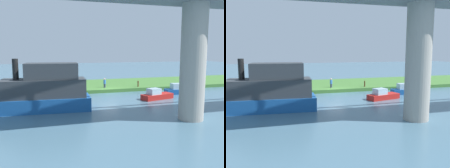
# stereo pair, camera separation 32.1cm
# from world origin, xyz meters

# --- Properties ---
(ground_plane) EXTENTS (160.00, 160.00, 0.00)m
(ground_plane) POSITION_xyz_m (0.00, 0.00, 0.00)
(ground_plane) COLOR #476B7F
(grassy_bank) EXTENTS (80.00, 12.00, 0.50)m
(grassy_bank) POSITION_xyz_m (0.00, -6.00, 0.25)
(grassy_bank) COLOR #427533
(grassy_bank) RESTS_ON ground
(bridge_pylon) EXTENTS (2.17, 2.17, 9.98)m
(bridge_pylon) POSITION_xyz_m (-3.22, 14.91, 4.99)
(bridge_pylon) COLOR #9E998E
(bridge_pylon) RESTS_ON ground
(person_on_bank) EXTENTS (0.50, 0.50, 1.39)m
(person_on_bank) POSITION_xyz_m (0.16, -1.83, 1.20)
(person_on_bank) COLOR #2D334C
(person_on_bank) RESTS_ON grassy_bank
(mooring_post) EXTENTS (0.20, 0.20, 0.91)m
(mooring_post) POSITION_xyz_m (-4.98, -1.17, 0.95)
(mooring_post) COLOR brown
(mooring_post) RESTS_ON grassy_bank
(houseboat_blue) EXTENTS (10.54, 4.23, 5.27)m
(houseboat_blue) POSITION_xyz_m (9.30, 7.73, 1.95)
(houseboat_blue) COLOR #195199
(houseboat_blue) RESTS_ON ground
(motorboat_white) EXTENTS (4.55, 2.11, 1.46)m
(motorboat_white) POSITION_xyz_m (-9.34, 3.52, 0.52)
(motorboat_white) COLOR #195199
(motorboat_white) RESTS_ON ground
(pontoon_yellow) EXTENTS (4.39, 2.44, 1.39)m
(pontoon_yellow) POSITION_xyz_m (-4.43, 5.98, 0.49)
(pontoon_yellow) COLOR red
(pontoon_yellow) RESTS_ON ground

